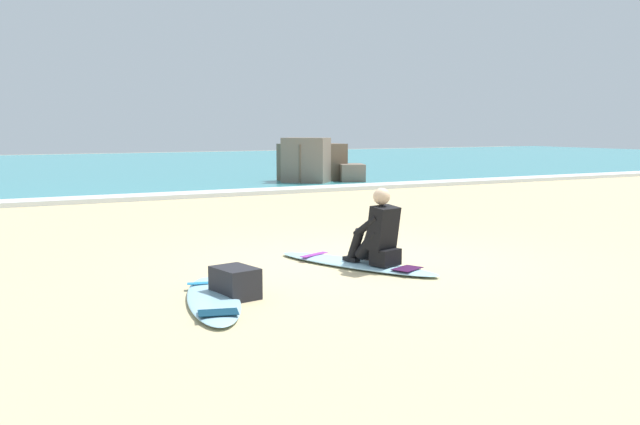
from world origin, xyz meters
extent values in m
plane|color=#CCB584|center=(0.00, 0.00, 0.00)|extent=(80.00, 80.00, 0.00)
cube|color=teal|center=(0.00, 22.98, 0.05)|extent=(80.00, 28.00, 0.10)
cube|color=white|center=(0.00, 9.28, 0.06)|extent=(80.00, 0.90, 0.11)
ellipsoid|color=#9ED1E5|center=(-0.26, -0.20, 0.04)|extent=(1.42, 2.42, 0.07)
cube|color=purple|center=(-0.52, 0.42, 0.07)|extent=(0.48, 0.28, 0.01)
cube|color=#351037|center=(0.05, -0.91, 0.07)|extent=(0.43, 0.36, 0.01)
cube|color=black|center=(-0.08, -0.62, 0.18)|extent=(0.38, 0.34, 0.20)
cylinder|color=black|center=(-0.23, -0.47, 0.33)|extent=(0.26, 0.43, 0.43)
cylinder|color=black|center=(-0.30, -0.27, 0.30)|extent=(0.19, 0.28, 0.42)
cube|color=black|center=(-0.32, -0.21, 0.10)|extent=(0.16, 0.24, 0.05)
cylinder|color=black|center=(-0.03, -0.41, 0.33)|extent=(0.26, 0.43, 0.43)
cylinder|color=black|center=(-0.07, -0.21, 0.30)|extent=(0.19, 0.28, 0.42)
cube|color=black|center=(-0.09, -0.14, 0.10)|extent=(0.16, 0.24, 0.05)
cube|color=black|center=(-0.09, -0.58, 0.53)|extent=(0.41, 0.38, 0.57)
sphere|color=beige|center=(-0.10, -0.55, 0.92)|extent=(0.21, 0.21, 0.21)
cylinder|color=black|center=(-0.26, -0.47, 0.55)|extent=(0.20, 0.41, 0.31)
cylinder|color=black|center=(0.00, -0.40, 0.55)|extent=(0.20, 0.41, 0.31)
ellipsoid|color=#9ED1E5|center=(-2.46, -1.09, 0.04)|extent=(1.04, 2.13, 0.07)
cube|color=#1E7FB7|center=(-2.30, -0.53, 0.07)|extent=(0.49, 0.22, 0.01)
cube|color=#0A2C40|center=(-2.63, -1.73, 0.07)|extent=(0.41, 0.33, 0.01)
cube|color=brown|center=(5.14, 11.47, 0.62)|extent=(1.91, 1.52, 1.24)
cube|color=#756656|center=(4.69, 11.00, 0.72)|extent=(1.52, 1.52, 1.43)
cube|color=#756656|center=(6.13, 10.74, 0.31)|extent=(1.04, 1.17, 0.62)
cube|color=#232328|center=(-2.19, -1.02, 0.16)|extent=(0.45, 0.54, 0.32)
camera|label=1|loc=(-4.70, -7.63, 1.76)|focal=38.89mm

